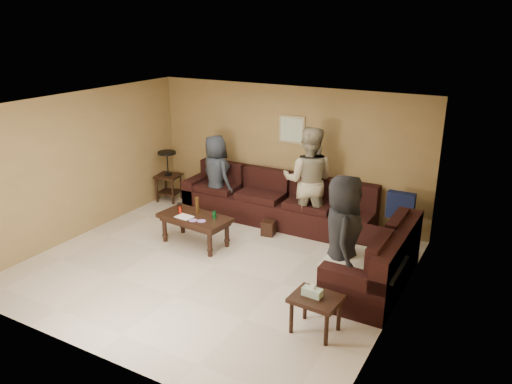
# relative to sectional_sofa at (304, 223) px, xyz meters

# --- Properties ---
(room) EXTENTS (5.60, 5.50, 2.50)m
(room) POSITION_rel_sectional_sofa_xyz_m (-0.81, -1.52, 1.34)
(room) COLOR beige
(room) RESTS_ON ground
(sectional_sofa) EXTENTS (4.65, 2.90, 0.97)m
(sectional_sofa) POSITION_rel_sectional_sofa_xyz_m (0.00, 0.00, 0.00)
(sectional_sofa) COLOR black
(sectional_sofa) RESTS_ON ground
(coffee_table) EXTENTS (1.28, 0.73, 0.79)m
(coffee_table) POSITION_rel_sectional_sofa_xyz_m (-1.55, -1.02, 0.11)
(coffee_table) COLOR black
(coffee_table) RESTS_ON ground
(end_table_left) EXTENTS (0.54, 0.54, 1.06)m
(end_table_left) POSITION_rel_sectional_sofa_xyz_m (-3.29, 0.46, 0.23)
(end_table_left) COLOR black
(end_table_left) RESTS_ON ground
(side_table_right) EXTENTS (0.61, 0.51, 0.63)m
(side_table_right) POSITION_rel_sectional_sofa_xyz_m (1.21, -2.36, 0.09)
(side_table_right) COLOR black
(side_table_right) RESTS_ON ground
(waste_bin) EXTENTS (0.25, 0.25, 0.26)m
(waste_bin) POSITION_rel_sectional_sofa_xyz_m (-0.63, -0.09, -0.19)
(waste_bin) COLOR black
(waste_bin) RESTS_ON ground
(wall_art) EXTENTS (0.52, 0.04, 0.52)m
(wall_art) POSITION_rel_sectional_sofa_xyz_m (-0.71, 0.96, 1.37)
(wall_art) COLOR tan
(wall_art) RESTS_ON ground
(person_left) EXTENTS (0.90, 0.75, 1.57)m
(person_left) POSITION_rel_sectional_sofa_xyz_m (-2.02, 0.35, 0.46)
(person_left) COLOR #292F39
(person_left) RESTS_ON ground
(person_middle) EXTENTS (1.09, 0.94, 1.92)m
(person_middle) POSITION_rel_sectional_sofa_xyz_m (-0.11, 0.40, 0.64)
(person_middle) COLOR tan
(person_middle) RESTS_ON ground
(person_right) EXTENTS (0.81, 0.99, 1.74)m
(person_right) POSITION_rel_sectional_sofa_xyz_m (1.16, -1.35, 0.54)
(person_right) COLOR black
(person_right) RESTS_ON ground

